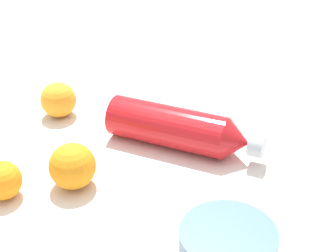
% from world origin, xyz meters
% --- Properties ---
extents(ground_plane, '(2.40, 2.40, 0.00)m').
position_xyz_m(ground_plane, '(0.00, 0.00, 0.00)').
color(ground_plane, silver).
extents(water_bottle, '(0.10, 0.30, 0.08)m').
position_xyz_m(water_bottle, '(-0.02, 0.05, 0.04)').
color(water_bottle, red).
rests_on(water_bottle, ground_plane).
extents(orange_0, '(0.08, 0.08, 0.08)m').
position_xyz_m(orange_0, '(0.15, -0.09, 0.04)').
color(orange_0, orange).
rests_on(orange_0, ground_plane).
extents(orange_1, '(0.07, 0.07, 0.07)m').
position_xyz_m(orange_1, '(-0.05, -0.23, 0.04)').
color(orange_1, orange).
rests_on(orange_1, ground_plane).
extents(orange_2, '(0.06, 0.06, 0.06)m').
position_xyz_m(orange_2, '(0.21, -0.18, 0.03)').
color(orange_2, orange).
rests_on(orange_2, ground_plane).
extents(ceramic_bowl, '(0.14, 0.14, 0.04)m').
position_xyz_m(ceramic_bowl, '(0.21, 0.19, 0.02)').
color(ceramic_bowl, slate).
rests_on(ceramic_bowl, ground_plane).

